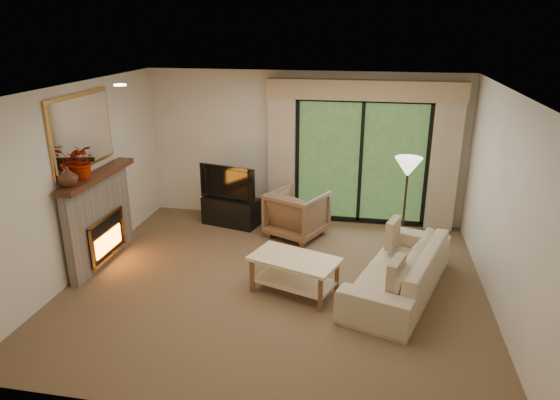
% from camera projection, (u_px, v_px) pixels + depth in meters
% --- Properties ---
extents(floor, '(5.50, 5.50, 0.00)m').
position_uv_depth(floor, '(276.00, 283.00, 6.77)').
color(floor, brown).
rests_on(floor, ground).
extents(ceiling, '(5.50, 5.50, 0.00)m').
position_uv_depth(ceiling, '(275.00, 89.00, 5.90)').
color(ceiling, white).
rests_on(ceiling, ground).
extents(wall_back, '(5.00, 0.00, 5.00)m').
position_uv_depth(wall_back, '(303.00, 147.00, 8.65)').
color(wall_back, beige).
rests_on(wall_back, ground).
extents(wall_front, '(5.00, 0.00, 5.00)m').
position_uv_depth(wall_front, '(216.00, 291.00, 4.02)').
color(wall_front, beige).
rests_on(wall_front, ground).
extents(wall_left, '(0.00, 5.00, 5.00)m').
position_uv_depth(wall_left, '(78.00, 181.00, 6.81)').
color(wall_left, beige).
rests_on(wall_left, ground).
extents(wall_right, '(0.00, 5.00, 5.00)m').
position_uv_depth(wall_right, '(505.00, 207.00, 5.86)').
color(wall_right, beige).
rests_on(wall_right, ground).
extents(fireplace, '(0.24, 1.70, 1.37)m').
position_uv_depth(fireplace, '(99.00, 218.00, 7.18)').
color(fireplace, slate).
rests_on(fireplace, floor).
extents(mirror, '(0.07, 1.45, 1.02)m').
position_uv_depth(mirror, '(82.00, 131.00, 6.77)').
color(mirror, tan).
rests_on(mirror, wall_left).
extents(sliding_door, '(2.26, 0.10, 2.16)m').
position_uv_depth(sliding_door, '(361.00, 162.00, 8.50)').
color(sliding_door, black).
rests_on(sliding_door, floor).
extents(curtain_left, '(0.45, 0.18, 2.35)m').
position_uv_depth(curtain_left, '(282.00, 154.00, 8.59)').
color(curtain_left, tan).
rests_on(curtain_left, floor).
extents(curtain_right, '(0.45, 0.18, 2.35)m').
position_uv_depth(curtain_right, '(444.00, 162.00, 8.13)').
color(curtain_right, tan).
rests_on(curtain_right, floor).
extents(cornice, '(3.20, 0.24, 0.32)m').
position_uv_depth(cornice, '(365.00, 90.00, 8.00)').
color(cornice, tan).
rests_on(cornice, wall_back).
extents(media_console, '(1.04, 0.66, 0.48)m').
position_uv_depth(media_console, '(231.00, 211.00, 8.70)').
color(media_console, black).
rests_on(media_console, floor).
extents(tv, '(1.04, 0.39, 0.60)m').
position_uv_depth(tv, '(230.00, 182.00, 8.52)').
color(tv, black).
rests_on(tv, media_console).
extents(armchair, '(1.10, 1.12, 0.78)m').
position_uv_depth(armchair, '(297.00, 213.00, 8.18)').
color(armchair, brown).
rests_on(armchair, floor).
extents(sofa, '(1.53, 2.41, 0.66)m').
position_uv_depth(sofa, '(399.00, 269.00, 6.46)').
color(sofa, tan).
rests_on(sofa, floor).
extents(pillow_near, '(0.24, 0.44, 0.42)m').
position_uv_depth(pillow_near, '(396.00, 276.00, 5.80)').
color(pillow_near, brown).
rests_on(pillow_near, sofa).
extents(pillow_far, '(0.23, 0.42, 0.41)m').
position_uv_depth(pillow_far, '(393.00, 233.00, 7.00)').
color(pillow_far, brown).
rests_on(pillow_far, sofa).
extents(coffee_table, '(1.25, 0.94, 0.50)m').
position_uv_depth(coffee_table, '(294.00, 275.00, 6.47)').
color(coffee_table, beige).
rests_on(coffee_table, floor).
extents(floor_lamp, '(0.47, 0.47, 1.49)m').
position_uv_depth(floor_lamp, '(405.00, 206.00, 7.48)').
color(floor_lamp, beige).
rests_on(floor_lamp, floor).
extents(vase, '(0.30, 0.30, 0.26)m').
position_uv_depth(vase, '(68.00, 176.00, 6.32)').
color(vase, '#442414').
rests_on(vase, fireplace).
extents(branches, '(0.50, 0.46, 0.47)m').
position_uv_depth(branches, '(82.00, 161.00, 6.62)').
color(branches, '#971A02').
rests_on(branches, fireplace).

